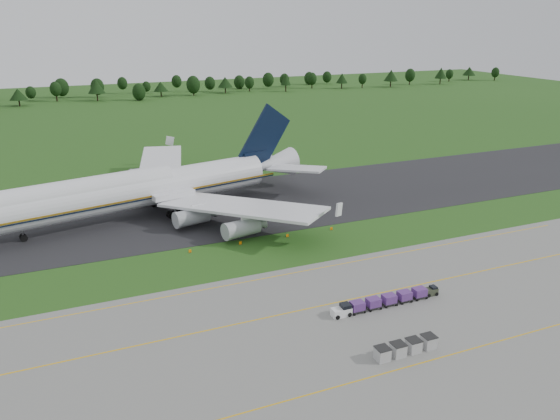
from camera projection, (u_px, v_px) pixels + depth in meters
name	position (u px, v px, depth m)	size (l,w,h in m)	color
ground	(268.00, 252.00, 102.05)	(600.00, 600.00, 0.00)	#224C16
apron	(362.00, 347.00, 72.48)	(300.00, 52.00, 0.06)	slate
taxiway	(223.00, 207.00, 126.37)	(300.00, 40.00, 0.08)	black
apron_markings	(336.00, 322.00, 78.57)	(300.00, 30.20, 0.01)	#E6AA0D
tree_line	(78.00, 89.00, 284.39)	(527.34, 23.71, 11.76)	black
aircraft	(144.00, 188.00, 119.16)	(78.31, 74.34, 21.93)	silver
baggage_train	(379.00, 302.00, 82.28)	(16.38, 1.74, 1.67)	white
utility_cart	(431.00, 292.00, 86.03)	(2.12, 1.45, 1.14)	#333928
uld_row	(406.00, 347.00, 70.85)	(8.99, 1.79, 1.77)	#A8A8A8
edge_markers	(264.00, 239.00, 107.32)	(30.33, 0.30, 0.60)	orange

